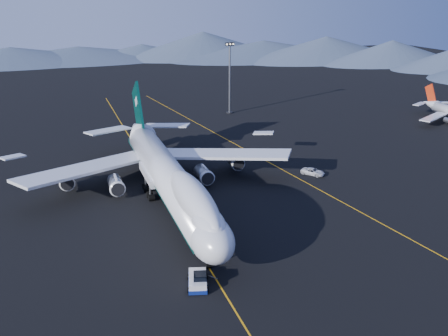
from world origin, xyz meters
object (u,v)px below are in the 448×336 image
object	(u,v)px
service_van	(313,172)
floodlight_mast	(230,78)
boeing_747	(168,175)
pushback_tug	(198,281)

from	to	relation	value
service_van	floodlight_mast	size ratio (longest dim) A/B	0.23
boeing_747	pushback_tug	size ratio (longest dim) A/B	12.58
boeing_747	floodlight_mast	size ratio (longest dim) A/B	3.01
pushback_tug	service_van	size ratio (longest dim) A/B	1.05
boeing_747	pushback_tug	world-z (taller)	boeing_747
boeing_747	service_van	xyz separation A→B (m)	(35.06, 4.81, -5.05)
boeing_747	pushback_tug	bearing A→B (deg)	-95.58
boeing_747	floodlight_mast	bearing A→B (deg)	61.47
pushback_tug	service_van	distance (m)	52.04
boeing_747	pushback_tug	distance (m)	31.25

